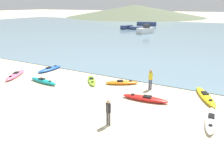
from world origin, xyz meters
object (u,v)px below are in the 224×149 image
object	(u,v)px
kayak_on_sand_0	(50,69)
person_near_foreground	(108,111)
kayak_on_sand_2	(145,98)
person_near_waterline	(151,78)
kayak_on_sand_1	(92,80)
kayak_on_sand_4	(15,75)
moored_boat_2	(147,24)
moored_boat_0	(127,27)
kayak_on_sand_7	(211,120)
kayak_on_sand_5	(205,96)
kayak_on_sand_6	(122,82)
moored_boat_1	(145,30)
kayak_on_sand_3	(43,81)
moored_boat_3	(136,28)

from	to	relation	value
kayak_on_sand_0	person_near_foreground	bearing A→B (deg)	-31.85
kayak_on_sand_2	person_near_waterline	xyz separation A→B (m)	(-0.35, 2.13, 0.77)
kayak_on_sand_1	kayak_on_sand_2	world-z (taller)	kayak_on_sand_2
kayak_on_sand_0	person_near_foreground	xyz separation A→B (m)	(10.29, -6.39, 0.72)
kayak_on_sand_4	moored_boat_2	world-z (taller)	moored_boat_2
moored_boat_0	moored_boat_2	world-z (taller)	moored_boat_2
kayak_on_sand_1	kayak_on_sand_7	size ratio (longest dim) A/B	0.73
kayak_on_sand_7	moored_boat_2	distance (m)	58.12
kayak_on_sand_5	kayak_on_sand_6	world-z (taller)	kayak_on_sand_5
kayak_on_sand_2	moored_boat_1	world-z (taller)	moored_boat_1
kayak_on_sand_3	kayak_on_sand_0	bearing A→B (deg)	124.84
kayak_on_sand_3	moored_boat_3	distance (m)	42.06
moored_boat_0	kayak_on_sand_6	bearing A→B (deg)	-66.35
kayak_on_sand_0	kayak_on_sand_6	world-z (taller)	kayak_on_sand_0
kayak_on_sand_5	moored_boat_2	bearing A→B (deg)	113.61
kayak_on_sand_5	moored_boat_0	world-z (taller)	moored_boat_0
kayak_on_sand_0	kayak_on_sand_7	distance (m)	15.66
kayak_on_sand_1	kayak_on_sand_6	distance (m)	2.64
kayak_on_sand_0	kayak_on_sand_5	bearing A→B (deg)	0.00
kayak_on_sand_6	kayak_on_sand_2	bearing A→B (deg)	-37.64
kayak_on_sand_1	kayak_on_sand_6	xyz separation A→B (m)	(2.54, 0.69, 0.02)
kayak_on_sand_1	person_near_foreground	size ratio (longest dim) A/B	1.59
kayak_on_sand_7	moored_boat_2	size ratio (longest dim) A/B	0.55
kayak_on_sand_6	moored_boat_0	size ratio (longest dim) A/B	0.74
kayak_on_sand_5	moored_boat_2	size ratio (longest dim) A/B	0.58
kayak_on_sand_1	moored_boat_2	size ratio (longest dim) A/B	0.40
moored_boat_1	kayak_on_sand_6	bearing A→B (deg)	-73.77
kayak_on_sand_0	moored_boat_2	xyz separation A→B (m)	(-7.28, 50.19, 0.45)
kayak_on_sand_5	kayak_on_sand_0	bearing A→B (deg)	-180.00
kayak_on_sand_3	kayak_on_sand_7	size ratio (longest dim) A/B	0.94
kayak_on_sand_2	moored_boat_2	world-z (taller)	moored_boat_2
kayak_on_sand_0	moored_boat_1	xyz separation A→B (m)	(-1.17, 31.82, 0.62)
kayak_on_sand_7	moored_boat_2	world-z (taller)	moored_boat_2
person_near_foreground	person_near_waterline	world-z (taller)	person_near_waterline
kayak_on_sand_0	person_near_foreground	size ratio (longest dim) A/B	1.88
kayak_on_sand_7	moored_boat_0	distance (m)	48.11
kayak_on_sand_6	person_near_foreground	world-z (taller)	person_near_foreground
person_near_foreground	moored_boat_3	world-z (taller)	person_near_foreground
kayak_on_sand_2	kayak_on_sand_3	xyz separation A→B (m)	(-8.90, -0.64, 0.00)
kayak_on_sand_2	kayak_on_sand_6	distance (m)	3.59
kayak_on_sand_5	kayak_on_sand_1	bearing A→B (deg)	-174.67
kayak_on_sand_4	person_near_waterline	world-z (taller)	person_near_waterline
person_near_foreground	kayak_on_sand_3	bearing A→B (deg)	157.48
person_near_waterline	moored_boat_3	size ratio (longest dim) A/B	0.52
kayak_on_sand_5	person_near_foreground	world-z (taller)	person_near_foreground
kayak_on_sand_5	moored_boat_2	xyz separation A→B (m)	(-21.94, 50.19, 0.45)
kayak_on_sand_2	moored_boat_1	distance (m)	36.27
kayak_on_sand_4	moored_boat_3	xyz separation A→B (m)	(-4.67, 41.22, 0.25)
kayak_on_sand_3	moored_boat_2	distance (m)	54.00
kayak_on_sand_1	moored_boat_0	xyz separation A→B (m)	(-14.31, 39.17, 0.42)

